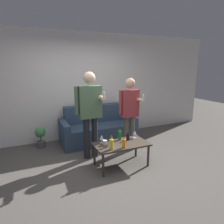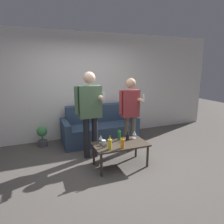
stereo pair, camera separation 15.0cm
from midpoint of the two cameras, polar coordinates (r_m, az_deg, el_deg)
ground_plane at (r=3.80m, az=-0.22°, el=-16.32°), size 16.00×16.00×0.00m
wall_back at (r=5.23m, az=-8.25°, el=7.25°), size 8.00×0.06×2.70m
couch at (r=5.08m, az=-2.91°, el=-4.75°), size 1.83×0.83×0.89m
coffee_table at (r=3.80m, az=3.57°, el=-9.71°), size 1.02×0.55×0.45m
bottle_orange at (r=3.92m, az=3.17°, el=-6.64°), size 0.06×0.06×0.25m
bottle_green at (r=3.94m, az=5.56°, el=-7.07°), size 0.07×0.07×0.17m
bottle_dark at (r=3.49m, az=0.63°, el=-9.13°), size 0.07×0.07×0.25m
bottle_yellow at (r=3.56m, az=4.24°, el=-8.90°), size 0.07×0.07×0.23m
wine_glass_near at (r=4.04m, az=7.48°, el=-5.99°), size 0.08×0.08×0.16m
wine_glass_far at (r=3.78m, az=-2.09°, el=-7.27°), size 0.08×0.08×0.16m
cup_on_table at (r=3.71m, az=-1.20°, el=-8.69°), size 0.08×0.08×0.09m
person_standing_left at (r=3.98m, az=-5.29°, el=1.00°), size 0.53×0.45×1.76m
person_standing_right at (r=4.33m, az=6.18°, el=0.97°), size 0.45×0.41×1.62m
potted_plant at (r=4.97m, az=-18.51°, el=-6.29°), size 0.24×0.24×0.49m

